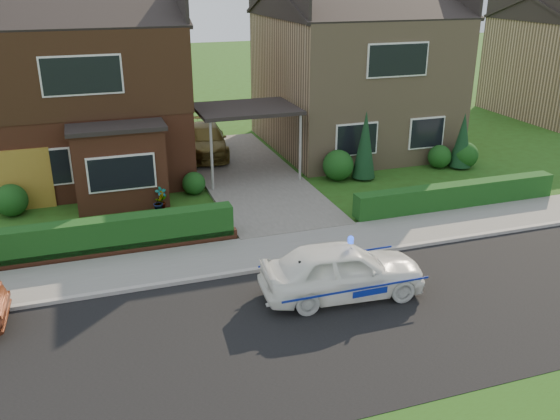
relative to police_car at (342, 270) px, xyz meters
name	(u,v)px	position (x,y,z in m)	size (l,w,h in m)	color
ground	(375,317)	(0.32, -1.20, -0.69)	(120.00, 120.00, 0.00)	#244813
road	(375,317)	(0.32, -1.20, -0.69)	(60.00, 6.00, 0.02)	black
kerb	(324,260)	(0.32, 1.85, -0.63)	(60.00, 0.16, 0.12)	#9E9993
sidewalk	(311,245)	(0.32, 2.90, -0.64)	(60.00, 2.00, 0.10)	slate
driveway	(247,175)	(0.32, 9.80, -0.63)	(3.80, 12.00, 0.12)	#666059
house_left	(82,75)	(-5.47, 12.70, 3.12)	(7.50, 9.53, 7.25)	brown
house_right	(352,65)	(6.12, 12.79, 2.97)	(7.50, 8.06, 7.25)	#987D5D
carport_link	(246,110)	(0.32, 9.75, 1.96)	(3.80, 3.00, 2.77)	black
garage_door	(18,181)	(-7.93, 8.76, 0.36)	(2.20, 0.10, 2.10)	olive
dwarf_wall	(104,251)	(-5.48, 4.10, -0.51)	(7.70, 0.25, 0.36)	brown
hedge_left	(105,255)	(-5.48, 4.25, -0.69)	(7.50, 0.55, 0.90)	#123A14
hedge_right	(455,208)	(6.12, 4.15, -0.69)	(7.50, 0.55, 0.80)	#123A14
shrub_left_far	(11,200)	(-8.18, 8.30, -0.15)	(1.08, 1.08, 1.08)	#123A14
shrub_left_mid	(150,184)	(-3.68, 8.10, -0.03)	(1.32, 1.32, 1.32)	#123A14
shrub_left_near	(194,183)	(-2.08, 8.40, -0.27)	(0.84, 0.84, 0.84)	#123A14
shrub_right_near	(338,165)	(3.52, 8.20, -0.09)	(1.20, 1.20, 1.20)	#123A14
shrub_right_mid	(440,157)	(8.12, 8.30, -0.21)	(0.96, 0.96, 0.96)	#123A14
shrub_right_far	(465,155)	(9.12, 8.00, -0.15)	(1.08, 1.08, 1.08)	#123A14
conifer_a	(365,147)	(4.52, 8.00, 0.61)	(0.90, 0.90, 2.60)	black
conifer_b	(462,142)	(8.92, 8.00, 0.41)	(0.90, 0.90, 2.20)	black
police_car	(342,270)	(0.00, 0.00, 0.00)	(3.73, 4.17, 1.55)	white
driveway_car	(205,140)	(-0.68, 12.93, 0.06)	(1.77, 4.35, 1.26)	brown
potted_plant_a	(161,199)	(-3.41, 7.28, -0.30)	(0.41, 0.28, 0.78)	gray
potted_plant_b	(159,203)	(-3.53, 6.97, -0.33)	(0.39, 0.32, 0.72)	gray
potted_plant_c	(213,221)	(-2.18, 4.80, -0.29)	(0.45, 0.45, 0.81)	gray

